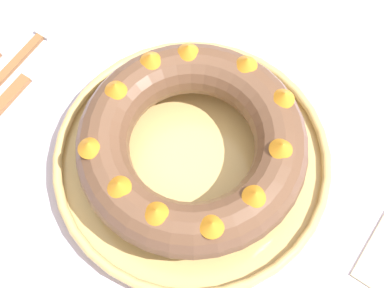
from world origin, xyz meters
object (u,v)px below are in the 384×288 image
at_px(serving_dish, 192,159).
at_px(fork, 28,50).
at_px(cake_knife, 25,79).
at_px(bundt_cake, 192,144).

distance_m(serving_dish, fork, 0.29).
distance_m(serving_dish, cake_knife, 0.26).
bearing_deg(serving_dish, bundt_cake, 174.67).
xyz_separation_m(serving_dish, fork, (-0.29, 0.02, -0.01)).
bearing_deg(cake_knife, fork, 132.36).
relative_size(serving_dish, fork, 1.75).
xyz_separation_m(fork, cake_knife, (0.03, -0.04, -0.00)).
height_order(serving_dish, cake_knife, serving_dish).
bearing_deg(fork, serving_dish, -6.69).
relative_size(serving_dish, bundt_cake, 1.26).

